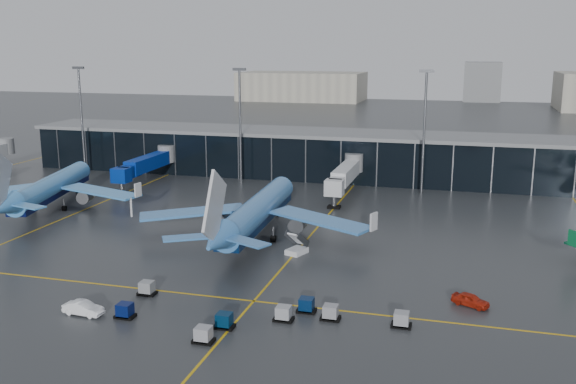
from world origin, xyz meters
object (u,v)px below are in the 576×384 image
(mobile_airstair, at_px, (297,249))
(service_van_red, at_px, (471,300))
(baggage_carts, at_px, (252,313))
(airliner_arkefly, at_px, (51,174))
(service_van_white, at_px, (83,308))
(airliner_klm_near, at_px, (258,194))

(mobile_airstair, distance_m, service_van_red, 28.19)
(baggage_carts, bearing_deg, mobile_airstair, 92.83)
(airliner_arkefly, xyz_separation_m, baggage_carts, (52.91, -38.36, -5.82))
(service_van_white, bearing_deg, airliner_arkefly, 42.24)
(baggage_carts, relative_size, mobile_airstair, 8.89)
(airliner_arkefly, height_order, service_van_white, airliner_arkefly)
(airliner_klm_near, bearing_deg, baggage_carts, -75.82)
(airliner_klm_near, bearing_deg, service_van_white, -107.94)
(airliner_arkefly, relative_size, service_van_white, 8.97)
(airliner_klm_near, xyz_separation_m, service_van_white, (-9.40, -34.91, -6.18))
(airliner_klm_near, xyz_separation_m, mobile_airstair, (8.31, -6.90, -6.20))
(airliner_arkefly, xyz_separation_m, service_van_red, (76.51, -27.66, -5.82))
(baggage_carts, bearing_deg, airliner_klm_near, 107.04)
(airliner_klm_near, distance_m, mobile_airstair, 12.46)
(service_van_red, distance_m, service_van_white, 44.94)
(mobile_airstair, height_order, service_van_red, mobile_airstair)
(airliner_arkefly, height_order, mobile_airstair, airliner_arkefly)
(airliner_arkefly, bearing_deg, mobile_airstair, -28.98)
(airliner_arkefly, relative_size, service_van_red, 9.65)
(mobile_airstair, relative_size, service_van_red, 0.85)
(baggage_carts, height_order, service_van_white, baggage_carts)
(airliner_klm_near, relative_size, baggage_carts, 1.36)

